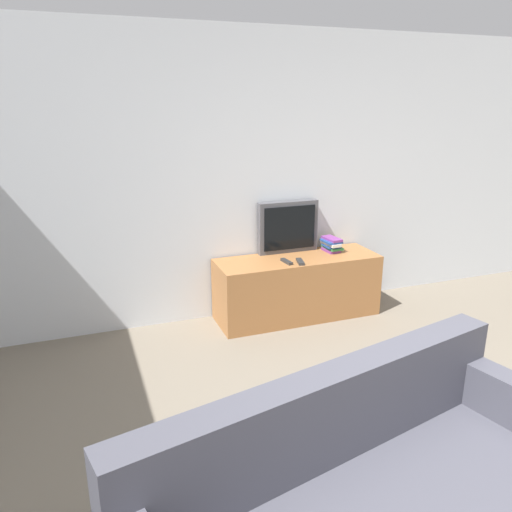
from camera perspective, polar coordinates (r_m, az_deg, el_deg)
The scene contains 6 objects.
wall_back at distance 4.67m, azimuth 1.08°, elevation 8.98°, with size 9.00×0.06×2.60m.
tv_stand at distance 4.74m, azimuth 4.72°, elevation -3.56°, with size 1.54×0.50×0.58m.
television at distance 4.75m, azimuth 3.68°, elevation 3.33°, with size 0.59×0.09×0.49m.
book_stack at distance 4.86m, azimuth 8.61°, elevation 1.31°, with size 0.17×0.24×0.14m.
remote_on_stand at distance 4.49m, azimuth 3.52°, elevation -0.64°, with size 0.06×0.16×0.02m.
remote_secondary at distance 4.50m, azimuth 5.08°, elevation -0.65°, with size 0.08×0.17×0.02m.
Camera 1 is at (-1.69, -1.27, 1.99)m, focal length 35.00 mm.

